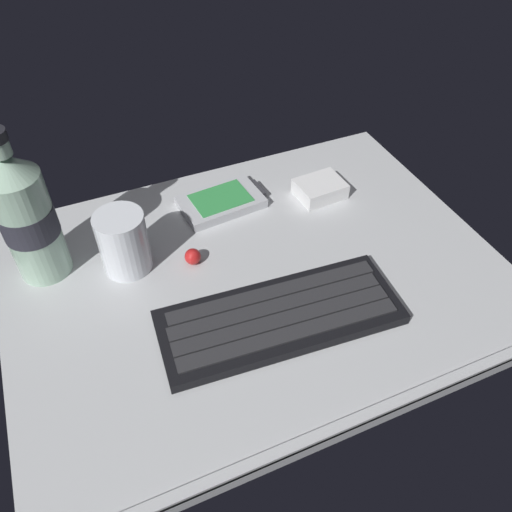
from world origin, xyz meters
The scene contains 7 objects.
ground_plane centered at (0.00, -0.23, -0.99)cm, with size 64.00×48.00×2.80cm.
keyboard centered at (-0.61, -8.58, 0.81)cm, with size 29.73×13.10×1.70cm.
handheld_device centered at (0.82, 14.85, 0.73)cm, with size 13.29×8.71×1.50cm.
juice_cup centered at (-15.07, 7.86, 3.91)cm, with size 6.40×6.40×8.50cm.
water_bottle centered at (-25.14, 11.61, 9.01)cm, with size 6.73×6.73×20.80cm.
charger_block centered at (15.50, 11.18, 1.20)cm, with size 7.00×5.60×2.40cm, color white.
trackball_mouse centered at (-7.00, 5.00, 1.10)cm, with size 2.20×2.20×2.20cm, color red.
Camera 1 is at (-18.62, -43.03, 49.53)cm, focal length 36.29 mm.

